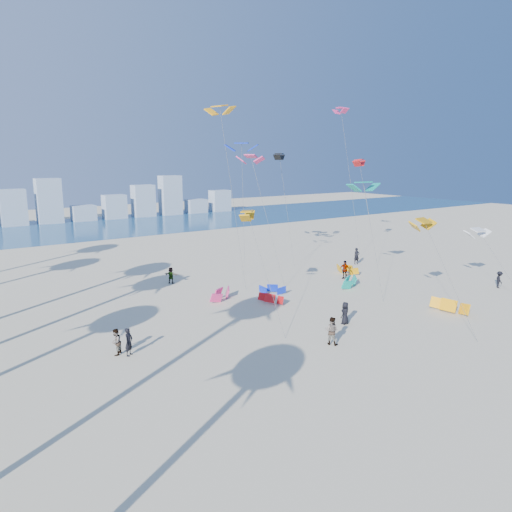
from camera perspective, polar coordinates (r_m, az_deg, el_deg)
ground at (r=26.52m, az=15.15°, el=-16.16°), size 220.00×220.00×0.00m
ocean at (r=89.53m, az=-22.62°, el=2.85°), size 220.00×220.00×0.00m
kitesurfer_near at (r=31.52m, az=-14.80°, el=-9.79°), size 0.77×0.74×1.78m
kitesurfer_mid at (r=32.58m, az=8.92°, el=-8.72°), size 1.09×1.16×1.89m
kitesurfers_far at (r=44.22m, az=6.42°, el=-3.33°), size 36.33×20.69×1.91m
grounded_kites at (r=43.91m, az=8.65°, el=-4.03°), size 18.74×17.56×1.03m
flying_kites at (r=49.16m, az=6.60°, el=11.11°), size 27.37×30.63×18.48m
distant_skyline at (r=98.71m, az=-24.69°, el=5.22°), size 85.00×3.00×8.40m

